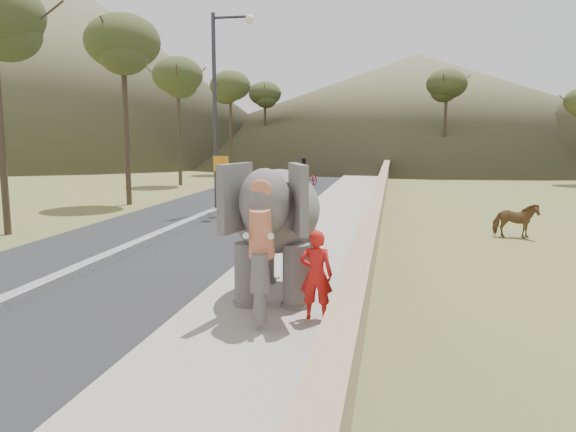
# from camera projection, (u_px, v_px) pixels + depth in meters

# --- Properties ---
(ground) EXTENTS (160.00, 160.00, 0.00)m
(ground) POSITION_uv_depth(u_px,v_px,m) (282.00, 295.00, 11.53)
(ground) COLOR olive
(ground) RESTS_ON ground
(road) EXTENTS (7.00, 120.00, 0.03)m
(road) POSITION_uv_depth(u_px,v_px,m) (208.00, 217.00, 22.16)
(road) COLOR black
(road) RESTS_ON ground
(median) EXTENTS (0.35, 120.00, 0.22)m
(median) POSITION_uv_depth(u_px,v_px,m) (208.00, 214.00, 22.15)
(median) COLOR black
(median) RESTS_ON ground
(walkway) EXTENTS (3.00, 120.00, 0.15)m
(walkway) POSITION_uv_depth(u_px,v_px,m) (334.00, 219.00, 21.24)
(walkway) COLOR #9E9687
(walkway) RESTS_ON ground
(parapet) EXTENTS (0.30, 120.00, 1.10)m
(parapet) POSITION_uv_depth(u_px,v_px,m) (378.00, 207.00, 20.86)
(parapet) COLOR tan
(parapet) RESTS_ON ground
(lamppost) EXTENTS (1.76, 0.36, 8.00)m
(lamppost) POSITION_uv_depth(u_px,v_px,m) (222.00, 93.00, 22.52)
(lamppost) COLOR #2B2C2F
(lamppost) RESTS_ON ground
(signboard) EXTENTS (0.60, 0.08, 2.40)m
(signboard) POSITION_uv_depth(u_px,v_px,m) (221.00, 175.00, 22.08)
(signboard) COLOR #2D2D33
(signboard) RESTS_ON ground
(cow) EXTENTS (1.36, 0.68, 1.12)m
(cow) POSITION_uv_depth(u_px,v_px,m) (515.00, 220.00, 17.68)
(cow) COLOR brown
(cow) RESTS_ON ground
(hill_left) EXTENTS (60.00, 60.00, 22.00)m
(hill_left) POSITION_uv_depth(u_px,v_px,m) (71.00, 71.00, 70.36)
(hill_left) COLOR brown
(hill_left) RESTS_ON ground
(hill_far) EXTENTS (80.00, 80.00, 14.00)m
(hill_far) POSITION_uv_depth(u_px,v_px,m) (416.00, 106.00, 77.63)
(hill_far) COLOR brown
(hill_far) RESTS_ON ground
(elephant_and_man) EXTENTS (2.24, 3.68, 2.59)m
(elephant_and_man) POSITION_uv_depth(u_px,v_px,m) (279.00, 229.00, 10.90)
(elephant_and_man) COLOR slate
(elephant_and_man) RESTS_ON ground
(motorcyclist) EXTENTS (1.40, 1.79, 1.79)m
(motorcyclist) POSITION_uv_depth(u_px,v_px,m) (308.00, 175.00, 35.33)
(motorcyclist) COLOR maroon
(motorcyclist) RESTS_ON ground
(trees) EXTENTS (48.02, 44.85, 8.85)m
(trees) POSITION_uv_depth(u_px,v_px,m) (361.00, 121.00, 38.20)
(trees) COLOR #473828
(trees) RESTS_ON ground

